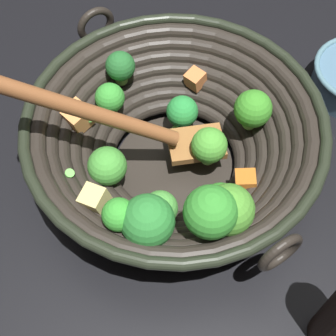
% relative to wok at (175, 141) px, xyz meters
% --- Properties ---
extents(ground_plane, '(4.00, 4.00, 0.00)m').
position_rel_wok_xyz_m(ground_plane, '(-0.01, 0.00, -0.07)').
color(ground_plane, black).
extents(wok, '(0.39, 0.37, 0.21)m').
position_rel_wok_xyz_m(wok, '(0.00, 0.00, 0.00)').
color(wok, black).
rests_on(wok, ground).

